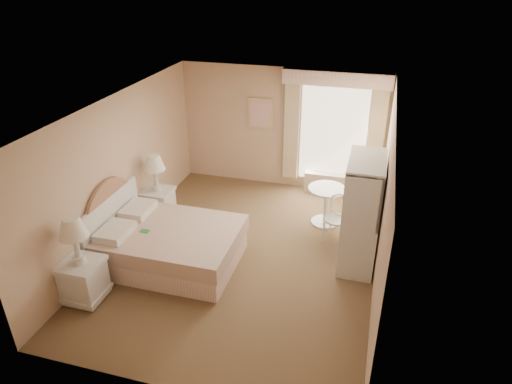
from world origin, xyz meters
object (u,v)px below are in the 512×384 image
(bed, at_px, (166,243))
(armoire, at_px, (361,222))
(round_table, at_px, (326,200))
(nightstand_near, at_px, (82,270))
(cafe_chair, at_px, (338,215))
(nightstand_far, at_px, (158,196))

(bed, height_order, armoire, armoire)
(bed, xyz_separation_m, round_table, (2.27, 1.88, 0.13))
(nightstand_near, distance_m, cafe_chair, 4.12)
(bed, xyz_separation_m, nightstand_near, (-0.72, -1.15, 0.16))
(nightstand_near, distance_m, armoire, 4.16)
(round_table, bearing_deg, cafe_chair, -62.42)
(round_table, height_order, cafe_chair, cafe_chair)
(cafe_chair, height_order, armoire, armoire)
(nightstand_far, relative_size, round_table, 1.77)
(nightstand_far, xyz_separation_m, armoire, (3.65, -0.36, 0.26))
(armoire, bearing_deg, nightstand_far, 174.34)
(armoire, bearing_deg, round_table, 122.01)
(nightstand_near, bearing_deg, armoire, 28.35)
(nightstand_far, height_order, armoire, armoire)
(bed, bearing_deg, armoire, 15.61)
(bed, xyz_separation_m, armoire, (2.94, 0.82, 0.40))
(round_table, bearing_deg, nightstand_near, -134.66)
(cafe_chair, distance_m, armoire, 0.72)
(bed, bearing_deg, cafe_chair, 28.28)
(nightstand_near, bearing_deg, nightstand_far, 90.00)
(bed, distance_m, round_table, 2.95)
(nightstand_near, height_order, armoire, armoire)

